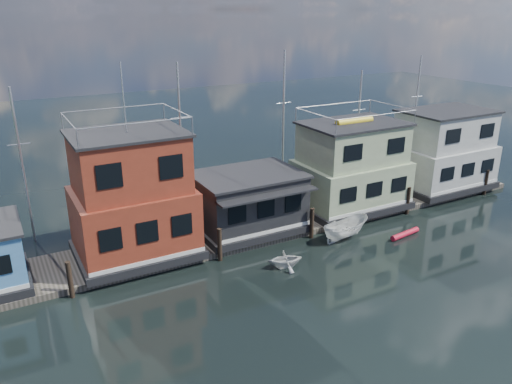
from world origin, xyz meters
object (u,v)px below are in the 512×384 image
dinghy_white (285,259)px  houseboat_red (133,198)px  houseboat_dark (248,201)px  houseboat_green (351,167)px  motorboat (345,229)px  houseboat_white (443,151)px  red_kayak (405,234)px

dinghy_white → houseboat_red: bearing=67.7°
houseboat_dark → houseboat_green: size_ratio=0.88×
houseboat_red → motorboat: size_ratio=3.06×
houseboat_white → dinghy_white: 20.35m
houseboat_white → dinghy_white: size_ratio=3.88×
houseboat_dark → dinghy_white: houseboat_dark is taller
houseboat_dark → red_kayak: size_ratio=2.77×
houseboat_white → houseboat_green: bearing=180.0°
houseboat_green → houseboat_white: bearing=-0.0°
red_kayak → motorboat: bearing=148.7°
houseboat_dark → houseboat_red: bearing=179.9°
houseboat_dark → motorboat: (5.43, -4.07, -1.67)m
houseboat_red → houseboat_green: houseboat_red is taller
houseboat_green → houseboat_dark: bearing=-179.9°
houseboat_white → motorboat: 14.44m
red_kayak → houseboat_dark: bearing=140.5°
houseboat_green → red_kayak: houseboat_green is taller
houseboat_green → red_kayak: size_ratio=3.14×
red_kayak → dinghy_white: dinghy_white is taller
houseboat_red → houseboat_white: 27.01m
red_kayak → dinghy_white: bearing=170.7°
red_kayak → dinghy_white: (-9.73, 0.24, 0.37)m
dinghy_white → motorboat: bearing=-62.0°
houseboat_dark → dinghy_white: 5.85m
houseboat_red → motorboat: 14.44m
houseboat_dark → houseboat_green: houseboat_green is taller
houseboat_green → dinghy_white: bearing=-149.3°
houseboat_green → motorboat: bearing=-131.1°
houseboat_green → houseboat_white: size_ratio=1.00×
houseboat_white → dinghy_white: bearing=-164.0°
motorboat → red_kayak: 4.34m
houseboat_green → houseboat_white: 10.00m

